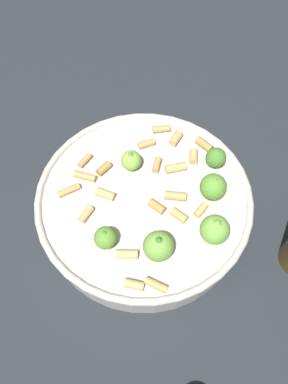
{
  "coord_description": "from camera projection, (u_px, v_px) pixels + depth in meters",
  "views": [
    {
      "loc": [
        -0.12,
        -0.23,
        0.5
      ],
      "look_at": [
        0.0,
        0.0,
        0.07
      ],
      "focal_mm": 34.11,
      "sensor_mm": 36.0,
      "label": 1
    }
  ],
  "objects": [
    {
      "name": "ground_plane",
      "position": [
        144.0,
        215.0,
        0.56
      ],
      "size": [
        2.4,
        2.4,
        0.0
      ],
      "primitive_type": "plane",
      "color": "#23282D"
    },
    {
      "name": "cooking_pan",
      "position": [
        145.0,
        204.0,
        0.53
      ],
      "size": [
        0.31,
        0.31,
        0.11
      ],
      "color": "beige",
      "rests_on": "ground"
    }
  ]
}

